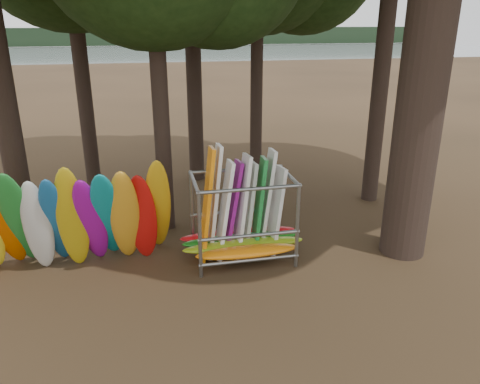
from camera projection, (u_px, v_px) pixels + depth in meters
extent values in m
plane|color=#47331E|center=(223.00, 269.00, 11.41)|extent=(120.00, 120.00, 0.00)
plane|color=gray|center=(147.00, 63.00, 66.41)|extent=(160.00, 160.00, 0.00)
cube|color=black|center=(140.00, 36.00, 111.55)|extent=(160.00, 4.00, 4.00)
cylinder|color=black|center=(79.00, 44.00, 14.54)|extent=(0.48, 0.48, 9.99)
cylinder|color=black|center=(192.00, 4.00, 15.81)|extent=(0.55, 0.55, 12.40)
cylinder|color=black|center=(257.00, 46.00, 15.93)|extent=(0.43, 0.43, 9.77)
cylinder|color=black|center=(158.00, 63.00, 12.12)|extent=(0.44, 0.44, 9.29)
ellipsoid|color=#C85100|center=(3.00, 223.00, 10.74)|extent=(0.84, 1.63, 2.75)
ellipsoid|color=#21812F|center=(20.00, 220.00, 10.72)|extent=(0.77, 1.90, 2.92)
ellipsoid|color=#BBBCB5|center=(38.00, 227.00, 10.73)|extent=(0.72, 1.15, 2.59)
ellipsoid|color=#175993|center=(56.00, 222.00, 10.88)|extent=(0.69, 1.68, 2.70)
ellipsoid|color=#B29311|center=(72.00, 219.00, 10.75)|extent=(0.78, 1.21, 2.88)
ellipsoid|color=#890C89|center=(91.00, 222.00, 10.97)|extent=(0.81, 1.62, 2.66)
ellipsoid|color=#0B8089|center=(108.00, 217.00, 10.99)|extent=(0.73, 2.05, 2.86)
ellipsoid|color=orange|center=(125.00, 217.00, 10.98)|extent=(0.75, 1.66, 2.85)
ellipsoid|color=#B40F0C|center=(142.00, 219.00, 11.21)|extent=(0.80, 1.12, 2.55)
ellipsoid|color=gold|center=(158.00, 207.00, 11.39)|extent=(0.64, 1.91, 2.99)
ellipsoid|color=orange|center=(247.00, 252.00, 11.36)|extent=(2.55, 0.55, 0.24)
ellipsoid|color=#84A415|center=(244.00, 245.00, 11.69)|extent=(3.10, 0.55, 0.24)
ellipsoid|color=#186E18|center=(241.00, 239.00, 12.00)|extent=(3.05, 0.55, 0.24)
ellipsoid|color=red|center=(238.00, 234.00, 12.29)|extent=(3.10, 0.55, 0.24)
cube|color=orange|center=(207.00, 206.00, 11.37)|extent=(0.46, 0.80, 2.91)
cube|color=white|center=(214.00, 202.00, 11.63)|extent=(0.45, 0.80, 2.90)
cube|color=white|center=(224.00, 211.00, 11.57)|extent=(0.51, 0.78, 2.53)
cube|color=#8A1783|center=(231.00, 209.00, 11.79)|extent=(0.58, 0.79, 2.47)
cube|color=white|center=(242.00, 207.00, 11.64)|extent=(0.48, 0.81, 2.66)
cube|color=silver|center=(248.00, 209.00, 11.90)|extent=(0.41, 0.77, 2.42)
cube|color=#1C7F34|center=(259.00, 208.00, 11.74)|extent=(0.43, 0.76, 2.57)
cube|color=silver|center=(265.00, 202.00, 11.91)|extent=(0.50, 0.78, 2.71)
cube|color=silver|center=(276.00, 211.00, 11.86)|extent=(0.45, 0.78, 2.31)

